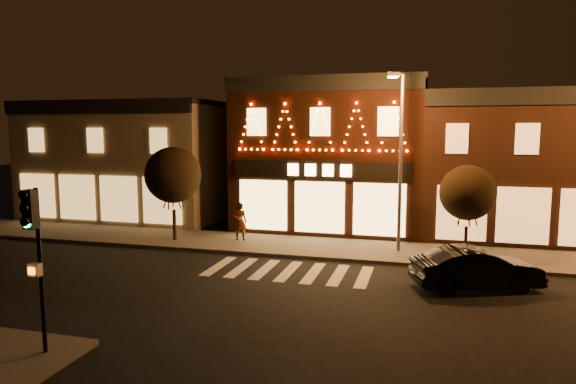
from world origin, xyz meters
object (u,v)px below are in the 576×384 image
at_px(traffic_signal_near, 34,239).
at_px(streetlamp_mid, 400,149).
at_px(pedestrian, 240,221).
at_px(dark_sedan, 476,269).

distance_m(traffic_signal_near, streetlamp_mid, 15.26).
height_order(traffic_signal_near, pedestrian, traffic_signal_near).
xyz_separation_m(traffic_signal_near, streetlamp_mid, (7.81, 13.00, 1.72)).
bearing_deg(traffic_signal_near, dark_sedan, 38.12).
bearing_deg(traffic_signal_near, pedestrian, 88.47).
bearing_deg(dark_sedan, pedestrian, 46.12).
bearing_deg(streetlamp_mid, dark_sedan, -66.93).
bearing_deg(pedestrian, streetlamp_mid, 167.76).
xyz_separation_m(streetlamp_mid, dark_sedan, (2.98, -4.26, -4.03)).
bearing_deg(traffic_signal_near, streetlamp_mid, 58.10).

